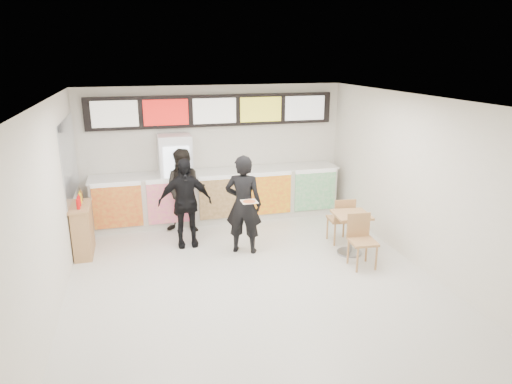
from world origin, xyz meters
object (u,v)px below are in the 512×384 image
object	(u,v)px
customer_mid	(185,203)
cafe_table	(351,226)
service_counter	(219,195)
condiment_ledge	(83,229)
customer_left	(185,191)
customer_main	(243,205)
drinks_fridge	(176,180)

from	to	relation	value
customer_mid	cafe_table	distance (m)	3.21
service_counter	cafe_table	distance (m)	3.24
condiment_ledge	customer_left	bearing A→B (deg)	19.02
customer_main	cafe_table	size ratio (longest dim) A/B	1.15
drinks_fridge	cafe_table	size ratio (longest dim) A/B	1.21
cafe_table	customer_main	bearing A→B (deg)	167.44
service_counter	customer_main	xyz separation A→B (m)	(0.13, -1.89, 0.38)
customer_left	customer_mid	bearing A→B (deg)	-78.89
service_counter	customer_left	size ratio (longest dim) A/B	3.10
customer_mid	cafe_table	xyz separation A→B (m)	(2.96, -1.20, -0.33)
customer_main	condiment_ledge	bearing A→B (deg)	11.52
customer_left	customer_mid	xyz separation A→B (m)	(-0.09, -0.75, -0.01)
service_counter	customer_mid	bearing A→B (deg)	-124.78
drinks_fridge	condiment_ledge	world-z (taller)	drinks_fridge
service_counter	customer_left	bearing A→B (deg)	-146.14
customer_left	condiment_ledge	world-z (taller)	customer_left
drinks_fridge	customer_main	distance (m)	2.18
customer_main	cafe_table	world-z (taller)	customer_main
service_counter	cafe_table	xyz separation A→B (m)	(2.06, -2.50, -0.02)
drinks_fridge	customer_left	xyz separation A→B (m)	(0.13, -0.56, -0.10)
condiment_ledge	cafe_table	bearing A→B (deg)	-14.51
service_counter	drinks_fridge	distance (m)	1.03
service_counter	condiment_ledge	world-z (taller)	condiment_ledge
customer_main	service_counter	bearing A→B (deg)	-62.03
customer_left	customer_main	bearing A→B (deg)	-37.06
service_counter	customer_left	distance (m)	1.03
customer_main	customer_mid	size ratio (longest dim) A/B	1.07
cafe_table	service_counter	bearing A→B (deg)	134.52
customer_mid	customer_main	bearing A→B (deg)	-29.19
drinks_fridge	cafe_table	world-z (taller)	drinks_fridge
drinks_fridge	condiment_ledge	bearing A→B (deg)	-146.40
drinks_fridge	customer_mid	world-z (taller)	drinks_fridge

